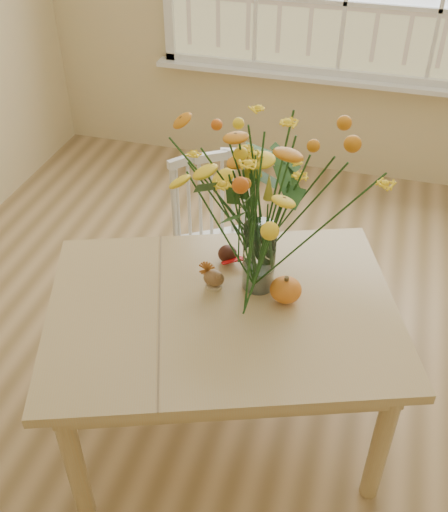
# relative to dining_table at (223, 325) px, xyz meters

# --- Properties ---
(floor) EXTENTS (4.00, 4.50, 0.01)m
(floor) POSITION_rel_dining_table_xyz_m (0.12, 0.07, -0.59)
(floor) COLOR olive
(floor) RESTS_ON ground
(dining_table) EXTENTS (1.50, 1.28, 0.68)m
(dining_table) POSITION_rel_dining_table_xyz_m (0.00, 0.00, 0.00)
(dining_table) COLOR tan
(dining_table) RESTS_ON floor
(windsor_chair) EXTENTS (0.54, 0.53, 0.86)m
(windsor_chair) POSITION_rel_dining_table_xyz_m (-0.22, 0.68, -0.10)
(windsor_chair) COLOR white
(windsor_chair) RESTS_ON floor
(flower_vase) EXTENTS (0.57, 0.57, 0.67)m
(flower_vase) POSITION_rel_dining_table_xyz_m (0.10, 0.15, 0.50)
(flower_vase) COLOR white
(flower_vase) RESTS_ON dining_table
(pumpkin) EXTENTS (0.12, 0.12, 0.09)m
(pumpkin) POSITION_rel_dining_table_xyz_m (0.21, 0.10, 0.14)
(pumpkin) COLOR orange
(pumpkin) RESTS_ON dining_table
(turkey_figurine) EXTENTS (0.08, 0.06, 0.10)m
(turkey_figurine) POSITION_rel_dining_table_xyz_m (-0.06, 0.10, 0.13)
(turkey_figurine) COLOR #CCB78C
(turkey_figurine) RESTS_ON dining_table
(dark_gourd) EXTENTS (0.12, 0.07, 0.07)m
(dark_gourd) POSITION_rel_dining_table_xyz_m (-0.06, 0.26, 0.12)
(dark_gourd) COLOR #38160F
(dark_gourd) RESTS_ON dining_table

